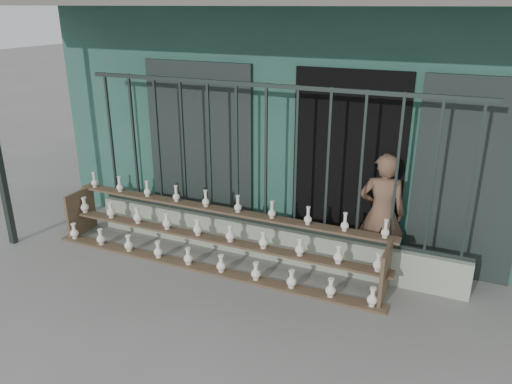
% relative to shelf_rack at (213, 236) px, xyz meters
% --- Properties ---
extents(ground, '(60.00, 60.00, 0.00)m').
position_rel_shelf_rack_xyz_m(ground, '(0.54, -0.89, -0.36)').
color(ground, slate).
extents(workshop_building, '(7.40, 6.60, 3.21)m').
position_rel_shelf_rack_xyz_m(workshop_building, '(0.55, 3.34, 1.26)').
color(workshop_building, '#29574A').
rests_on(workshop_building, ground).
extents(parapet_wall, '(5.00, 0.20, 0.45)m').
position_rel_shelf_rack_xyz_m(parapet_wall, '(0.54, 0.41, -0.13)').
color(parapet_wall, '#A1B097').
rests_on(parapet_wall, ground).
extents(security_fence, '(5.00, 0.04, 1.80)m').
position_rel_shelf_rack_xyz_m(security_fence, '(0.54, 0.41, 0.99)').
color(security_fence, '#283330').
rests_on(security_fence, parapet_wall).
extents(shelf_rack, '(4.50, 0.68, 0.85)m').
position_rel_shelf_rack_xyz_m(shelf_rack, '(0.00, 0.00, 0.00)').
color(shelf_rack, brown).
rests_on(shelf_rack, ground).
extents(elderly_woman, '(0.61, 0.47, 1.50)m').
position_rel_shelf_rack_xyz_m(elderly_woman, '(1.95, 0.67, 0.39)').
color(elderly_woman, brown).
rests_on(elderly_woman, ground).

